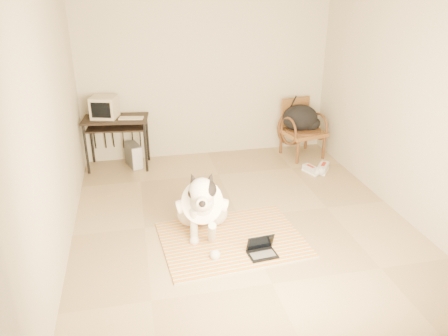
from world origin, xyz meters
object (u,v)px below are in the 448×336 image
object	(u,v)px
dog	(202,205)
computer_desk	(116,125)
backpack	(302,119)
crt_monitor	(104,107)
rattan_chair	(301,128)
laptop	(262,250)
pc_tower	(134,155)

from	to	relation	value
dog	computer_desk	distance (m)	2.41
backpack	crt_monitor	bearing A→B (deg)	177.14
dog	backpack	bearing A→B (deg)	46.16
crt_monitor	backpack	distance (m)	3.13
computer_desk	rattan_chair	xyz separation A→B (m)	(2.96, -0.11, -0.22)
laptop	dog	bearing A→B (deg)	132.64
crt_monitor	pc_tower	bearing A→B (deg)	-10.02
dog	crt_monitor	size ratio (longest dim) A/B	2.88
rattan_chair	laptop	bearing A→B (deg)	-118.83
dog	pc_tower	world-z (taller)	dog
dog	crt_monitor	distance (m)	2.57
rattan_chair	backpack	distance (m)	0.16
laptop	rattan_chair	xyz separation A→B (m)	(1.47, 2.67, 0.40)
computer_desk	dog	bearing A→B (deg)	-66.40
crt_monitor	backpack	bearing A→B (deg)	-2.86
dog	rattan_chair	xyz separation A→B (m)	(2.01, 2.08, 0.11)
computer_desk	rattan_chair	distance (m)	2.97
dog	computer_desk	size ratio (longest dim) A/B	1.25
pc_tower	rattan_chair	xyz separation A→B (m)	(2.74, -0.10, 0.28)
crt_monitor	rattan_chair	world-z (taller)	crt_monitor
laptop	crt_monitor	world-z (taller)	crt_monitor
rattan_chair	dog	bearing A→B (deg)	-133.96
computer_desk	crt_monitor	size ratio (longest dim) A/B	2.31
rattan_chair	backpack	size ratio (longest dim) A/B	1.48
pc_tower	rattan_chair	world-z (taller)	rattan_chair
computer_desk	pc_tower	bearing A→B (deg)	-2.51
laptop	backpack	size ratio (longest dim) A/B	0.52
computer_desk	crt_monitor	distance (m)	0.32
dog	computer_desk	bearing A→B (deg)	113.60
computer_desk	laptop	bearing A→B (deg)	-61.67
rattan_chair	pc_tower	bearing A→B (deg)	177.98
dog	computer_desk	world-z (taller)	dog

